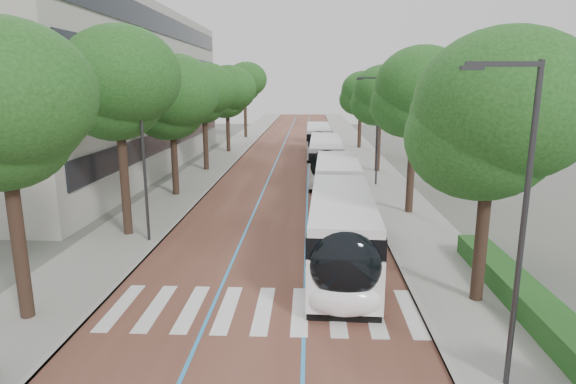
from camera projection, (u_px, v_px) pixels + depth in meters
The scene contains 19 objects.
ground at pixel (255, 324), 15.54m from camera, with size 160.00×160.00×0.00m, color #51544C.
road at pixel (294, 152), 54.52m from camera, with size 11.00×140.00×0.02m, color #563026.
sidewalk_left at pixel (229, 152), 54.84m from camera, with size 4.00×140.00×0.12m, color gray.
sidewalk_right at pixel (361, 152), 54.18m from camera, with size 4.00×140.00×0.12m, color gray.
kerb_left at pixel (245, 152), 54.76m from camera, with size 0.20×140.00×0.14m, color gray.
kerb_right at pixel (344, 152), 54.27m from camera, with size 0.20×140.00×0.14m, color gray.
zebra_crossing at pixel (264, 310), 16.50m from camera, with size 10.55×3.60×0.01m.
lane_line_left at pixel (280, 152), 54.59m from camera, with size 0.12×126.00×0.01m, color #2887CB.
lane_line_right at pixel (308, 152), 54.45m from camera, with size 0.12×126.00×0.01m, color #2887CB.
office_building at pixel (68, 91), 42.15m from camera, with size 18.11×40.00×14.00m.
hedge at pixel (544, 315), 15.03m from camera, with size 1.20×14.00×0.80m, color #194919.
streetlight_near at pixel (518, 205), 11.27m from camera, with size 1.82×0.20×8.00m.
streetlight_far at pixel (376, 122), 35.64m from camera, with size 1.82×0.20×8.00m.
lamp_post_left at pixel (144, 159), 22.70m from camera, with size 0.14×0.14×8.00m, color #2D2D2F.
trees_left at pixel (200, 93), 40.17m from camera, with size 6.02×60.46×10.06m.
trees_right at pixel (396, 101), 33.39m from camera, with size 5.83×47.52×9.14m.
lead_bus at pixel (339, 209), 23.38m from camera, with size 3.19×18.48×3.20m.
bus_queued_0 at pixel (325, 159), 38.95m from camera, with size 2.77×12.45×3.20m.
bus_queued_1 at pixel (319, 141), 51.76m from camera, with size 2.57×12.40×3.20m.
Camera 1 is at (1.72, -14.16, 7.59)m, focal length 30.00 mm.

